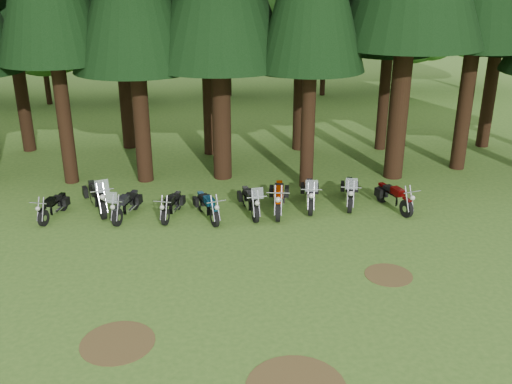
% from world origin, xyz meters
% --- Properties ---
extents(ground, '(120.00, 120.00, 0.00)m').
position_xyz_m(ground, '(0.00, 0.00, 0.00)').
color(ground, '#396020').
rests_on(ground, ground).
extents(decid_2, '(6.72, 6.53, 8.40)m').
position_xyz_m(decid_2, '(-10.43, 24.78, 4.95)').
color(decid_2, black).
rests_on(decid_2, ground).
extents(decid_3, '(6.12, 5.95, 7.65)m').
position_xyz_m(decid_3, '(-4.71, 25.13, 4.51)').
color(decid_3, black).
rests_on(decid_3, ground).
extents(decid_4, '(5.93, 5.76, 7.41)m').
position_xyz_m(decid_4, '(1.58, 26.32, 4.37)').
color(decid_4, black).
rests_on(decid_4, ground).
extents(decid_5, '(8.45, 8.21, 10.56)m').
position_xyz_m(decid_5, '(8.29, 25.71, 6.23)').
color(decid_5, black).
rests_on(decid_5, ground).
extents(decid_6, '(7.06, 6.86, 8.82)m').
position_xyz_m(decid_6, '(14.85, 27.01, 5.20)').
color(decid_6, black).
rests_on(decid_6, ground).
extents(decid_7, '(8.44, 8.20, 10.55)m').
position_xyz_m(decid_7, '(19.46, 26.83, 6.22)').
color(decid_7, black).
rests_on(decid_7, ground).
extents(dirt_patch_0, '(1.80, 1.80, 0.01)m').
position_xyz_m(dirt_patch_0, '(-3.00, -2.00, 0.01)').
color(dirt_patch_0, '#4C3D1E').
rests_on(dirt_patch_0, ground).
extents(dirt_patch_1, '(1.40, 1.40, 0.01)m').
position_xyz_m(dirt_patch_1, '(4.50, 0.50, 0.01)').
color(dirt_patch_1, '#4C3D1E').
rests_on(dirt_patch_1, ground).
extents(motorcycle_0, '(0.67, 1.92, 0.80)m').
position_xyz_m(motorcycle_0, '(-6.18, 5.74, 0.41)').
color(motorcycle_0, black).
rests_on(motorcycle_0, ground).
extents(motorcycle_1, '(1.17, 2.46, 1.59)m').
position_xyz_m(motorcycle_1, '(-4.70, 6.27, 0.53)').
color(motorcycle_1, black).
rests_on(motorcycle_1, ground).
extents(motorcycle_2, '(0.92, 2.14, 1.37)m').
position_xyz_m(motorcycle_2, '(-3.59, 5.51, 0.46)').
color(motorcycle_2, black).
rests_on(motorcycle_2, ground).
extents(motorcycle_3, '(0.69, 1.95, 0.81)m').
position_xyz_m(motorcycle_3, '(-1.96, 5.40, 0.41)').
color(motorcycle_3, black).
rests_on(motorcycle_3, ground).
extents(motorcycle_4, '(0.77, 2.08, 0.87)m').
position_xyz_m(motorcycle_4, '(-0.67, 5.13, 0.44)').
color(motorcycle_4, black).
rests_on(motorcycle_4, ground).
extents(motorcycle_5, '(0.59, 2.24, 1.40)m').
position_xyz_m(motorcycle_5, '(0.88, 5.38, 0.47)').
color(motorcycle_5, black).
rests_on(motorcycle_5, ground).
extents(motorcycle_6, '(0.55, 2.46, 1.00)m').
position_xyz_m(motorcycle_6, '(1.94, 5.50, 0.51)').
color(motorcycle_6, black).
rests_on(motorcycle_6, ground).
extents(motorcycle_7, '(0.66, 2.35, 1.47)m').
position_xyz_m(motorcycle_7, '(3.17, 5.81, 0.49)').
color(motorcycle_7, black).
rests_on(motorcycle_7, ground).
extents(motorcycle_8, '(0.81, 2.30, 1.45)m').
position_xyz_m(motorcycle_8, '(4.71, 5.88, 0.48)').
color(motorcycle_8, black).
rests_on(motorcycle_8, ground).
extents(motorcycle_9, '(0.76, 2.16, 0.90)m').
position_xyz_m(motorcycle_9, '(6.22, 5.27, 0.46)').
color(motorcycle_9, black).
rests_on(motorcycle_9, ground).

